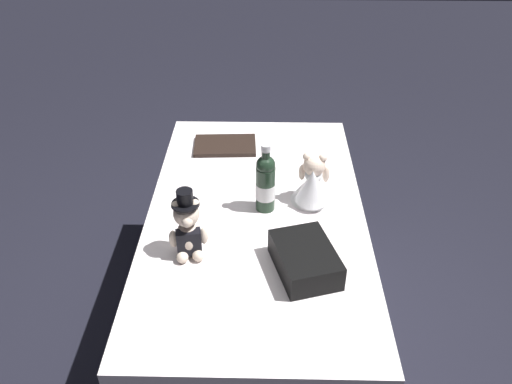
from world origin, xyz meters
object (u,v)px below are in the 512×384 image
object	(u,v)px
champagne_bottle	(265,182)
guestbook	(225,145)
teddy_bear_bride	(313,183)
signing_pen	(263,187)
gift_case_black	(305,259)
teddy_bear_groom	(188,229)

from	to	relation	value
champagne_bottle	guestbook	world-z (taller)	champagne_bottle
teddy_bear_bride	signing_pen	world-z (taller)	teddy_bear_bride
teddy_bear_bride	guestbook	xyz separation A→B (m)	(-0.45, -0.40, -0.08)
teddy_bear_bride	gift_case_black	distance (m)	0.42
gift_case_black	champagne_bottle	bearing A→B (deg)	-158.76
teddy_bear_bride	champagne_bottle	bearing A→B (deg)	-76.08
teddy_bear_groom	champagne_bottle	distance (m)	0.40
teddy_bear_groom	teddy_bear_bride	world-z (taller)	teddy_bear_groom
signing_pen	gift_case_black	world-z (taller)	gift_case_black
signing_pen	guestbook	bearing A→B (deg)	-151.05
teddy_bear_bride	gift_case_black	world-z (taller)	teddy_bear_bride
champagne_bottle	gift_case_black	world-z (taller)	champagne_bottle
signing_pen	gift_case_black	bearing A→B (deg)	16.34
teddy_bear_groom	gift_case_black	distance (m)	0.44
teddy_bear_groom	champagne_bottle	bearing A→B (deg)	135.56
signing_pen	gift_case_black	xyz separation A→B (m)	(0.52, 0.15, 0.05)
teddy_bear_bride	signing_pen	bearing A→B (deg)	-116.16
guestbook	champagne_bottle	bearing A→B (deg)	19.22
teddy_bear_bride	guestbook	bearing A→B (deg)	-138.49
teddy_bear_groom	signing_pen	size ratio (longest dim) A/B	1.78
teddy_bear_groom	guestbook	bearing A→B (deg)	174.33
gift_case_black	guestbook	distance (m)	0.93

